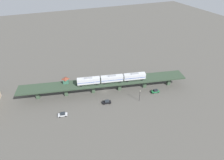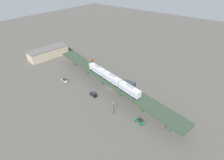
# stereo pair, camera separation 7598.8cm
# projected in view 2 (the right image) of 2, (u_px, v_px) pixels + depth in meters

# --- Properties ---
(ground_plane) EXTENTS (400.00, 400.00, 0.00)m
(ground_plane) POSITION_uv_depth(u_px,v_px,m) (109.00, 89.00, 96.77)
(ground_plane) COLOR #4C4944
(elevated_viaduct) EXTENTS (26.56, 91.83, 6.72)m
(elevated_viaduct) POSITION_uv_depth(u_px,v_px,m) (109.00, 80.00, 93.54)
(elevated_viaduct) COLOR #2C3D2C
(elevated_viaduct) RESTS_ON ground
(subway_train) EXTENTS (10.15, 37.01, 4.45)m
(subway_train) POSITION_uv_depth(u_px,v_px,m) (112.00, 78.00, 88.50)
(subway_train) COLOR silver
(subway_train) RESTS_ON elevated_viaduct
(signal_hut) EXTENTS (3.80, 3.80, 3.40)m
(signal_hut) POSITION_uv_depth(u_px,v_px,m) (91.00, 61.00, 106.89)
(signal_hut) COLOR #33604C
(signal_hut) RESTS_ON elevated_viaduct
(street_car_silver) EXTENTS (2.51, 4.64, 1.89)m
(street_car_silver) POSITION_uv_depth(u_px,v_px,m) (64.00, 80.00, 102.24)
(street_car_silver) COLOR #B7BABF
(street_car_silver) RESTS_ON ground
(street_car_green) EXTENTS (2.38, 4.59, 1.89)m
(street_car_green) POSITION_uv_depth(u_px,v_px,m) (140.00, 121.00, 74.96)
(street_car_green) COLOR #1E6638
(street_car_green) RESTS_ON ground
(street_car_black) EXTENTS (2.67, 4.68, 1.89)m
(street_car_black) POSITION_uv_depth(u_px,v_px,m) (93.00, 94.00, 90.86)
(street_car_black) COLOR black
(street_car_black) RESTS_ON ground
(delivery_truck) EXTENTS (2.68, 7.30, 3.20)m
(delivery_truck) POSITION_uv_depth(u_px,v_px,m) (129.00, 84.00, 97.85)
(delivery_truck) COLOR #333338
(delivery_truck) RESTS_ON ground
(street_lamp) EXTENTS (0.44, 0.44, 6.94)m
(street_lamp) POSITION_uv_depth(u_px,v_px,m) (114.00, 108.00, 77.48)
(street_lamp) COLOR black
(street_lamp) RESTS_ON ground
(warehouse_building) EXTENTS (29.68, 13.99, 6.80)m
(warehouse_building) POSITION_uv_depth(u_px,v_px,m) (48.00, 53.00, 129.58)
(warehouse_building) COLOR tan
(warehouse_building) RESTS_ON ground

